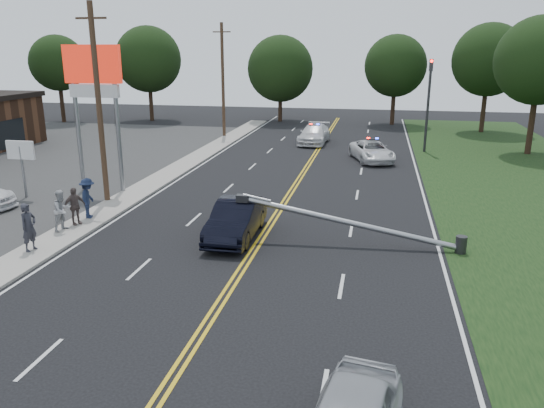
% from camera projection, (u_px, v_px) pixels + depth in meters
% --- Properties ---
extents(ground, '(120.00, 120.00, 0.00)m').
position_uv_depth(ground, '(200.00, 335.00, 15.00)').
color(ground, black).
rests_on(ground, ground).
extents(sidewalk, '(1.80, 70.00, 0.12)m').
position_uv_depth(sidewalk, '(103.00, 213.00, 25.97)').
color(sidewalk, gray).
rests_on(sidewalk, ground).
extents(centerline_yellow, '(0.36, 80.00, 0.00)m').
position_uv_depth(centerline_yellow, '(270.00, 224.00, 24.41)').
color(centerline_yellow, gold).
rests_on(centerline_yellow, ground).
extents(pylon_sign, '(3.20, 0.35, 8.00)m').
position_uv_depth(pylon_sign, '(94.00, 83.00, 28.46)').
color(pylon_sign, gray).
rests_on(pylon_sign, ground).
extents(small_sign, '(1.60, 0.14, 3.10)m').
position_uv_depth(small_sign, '(21.00, 155.00, 28.27)').
color(small_sign, gray).
rests_on(small_sign, ground).
extents(traffic_signal, '(0.28, 0.41, 7.05)m').
position_uv_depth(traffic_signal, '(429.00, 97.00, 40.48)').
color(traffic_signal, '#2D2D30').
rests_on(traffic_signal, ground).
extents(fallen_streetlight, '(9.36, 0.44, 1.91)m').
position_uv_depth(fallen_streetlight, '(361.00, 225.00, 21.48)').
color(fallen_streetlight, '#2D2D30').
rests_on(fallen_streetlight, ground).
extents(utility_pole_mid, '(1.60, 0.28, 10.00)m').
position_uv_depth(utility_pole_mid, '(99.00, 105.00, 26.59)').
color(utility_pole_mid, '#382619').
rests_on(utility_pole_mid, ground).
extents(utility_pole_far, '(1.60, 0.28, 10.00)m').
position_uv_depth(utility_pole_far, '(223.00, 80.00, 47.29)').
color(utility_pole_far, '#382619').
rests_on(utility_pole_far, ground).
extents(tree_4, '(5.90, 5.90, 9.27)m').
position_uv_depth(tree_4, '(58.00, 63.00, 56.84)').
color(tree_4, black).
rests_on(tree_4, ground).
extents(tree_5, '(7.14, 7.14, 10.25)m').
position_uv_depth(tree_5, '(148.00, 59.00, 57.96)').
color(tree_5, black).
rests_on(tree_5, ground).
extents(tree_6, '(7.12, 7.12, 9.26)m').
position_uv_depth(tree_6, '(280.00, 69.00, 57.58)').
color(tree_6, black).
rests_on(tree_6, ground).
extents(tree_7, '(6.38, 6.38, 9.28)m').
position_uv_depth(tree_7, '(395.00, 66.00, 55.00)').
color(tree_7, black).
rests_on(tree_7, ground).
extents(tree_8, '(6.79, 6.79, 10.18)m').
position_uv_depth(tree_8, '(489.00, 60.00, 49.70)').
color(tree_8, black).
rests_on(tree_8, ground).
extents(tree_9, '(6.49, 6.49, 10.20)m').
position_uv_depth(tree_9, '(540.00, 61.00, 38.88)').
color(tree_9, black).
rests_on(tree_9, ground).
extents(crashed_sedan, '(1.75, 4.91, 1.61)m').
position_uv_depth(crashed_sedan, '(236.00, 219.00, 22.53)').
color(crashed_sedan, black).
rests_on(crashed_sedan, ground).
extents(emergency_a, '(3.73, 5.52, 1.40)m').
position_uv_depth(emergency_a, '(372.00, 151.00, 38.11)').
color(emergency_a, silver).
rests_on(emergency_a, ground).
extents(emergency_b, '(2.49, 5.57, 1.59)m').
position_uv_depth(emergency_b, '(314.00, 134.00, 45.17)').
color(emergency_b, silver).
rests_on(emergency_b, ground).
extents(bystander_a, '(0.57, 0.77, 1.93)m').
position_uv_depth(bystander_a, '(29.00, 227.00, 20.69)').
color(bystander_a, '#2A2A32').
rests_on(bystander_a, sidewalk).
extents(bystander_b, '(0.90, 1.03, 1.82)m').
position_uv_depth(bystander_b, '(62.00, 210.00, 23.05)').
color(bystander_b, '#A3A4A8').
rests_on(bystander_b, sidewalk).
extents(bystander_c, '(1.02, 1.37, 1.90)m').
position_uv_depth(bystander_c, '(88.00, 198.00, 24.78)').
color(bystander_c, '#1A2441').
rests_on(bystander_c, sidewalk).
extents(bystander_d, '(0.90, 1.08, 1.72)m').
position_uv_depth(bystander_d, '(74.00, 206.00, 23.83)').
color(bystander_d, '#584946').
rests_on(bystander_d, sidewalk).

